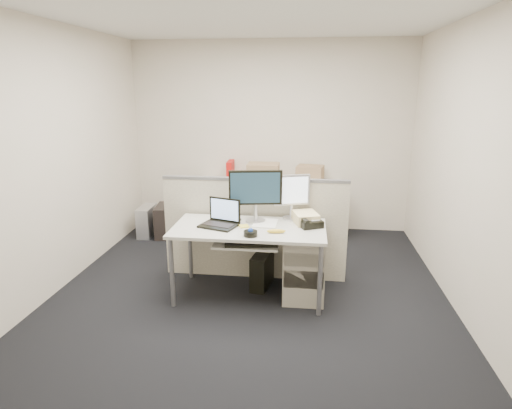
# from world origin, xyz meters

# --- Properties ---
(floor) EXTENTS (4.00, 4.50, 0.01)m
(floor) POSITION_xyz_m (0.00, 0.00, -0.01)
(floor) COLOR black
(floor) RESTS_ON ground
(ceiling) EXTENTS (4.00, 4.50, 0.01)m
(ceiling) POSITION_xyz_m (0.00, 0.00, 2.70)
(ceiling) COLOR white
(ceiling) RESTS_ON ground
(wall_back) EXTENTS (4.00, 0.02, 2.70)m
(wall_back) POSITION_xyz_m (0.00, 2.25, 1.35)
(wall_back) COLOR beige
(wall_back) RESTS_ON ground
(wall_front) EXTENTS (4.00, 0.02, 2.70)m
(wall_front) POSITION_xyz_m (0.00, -2.25, 1.35)
(wall_front) COLOR beige
(wall_front) RESTS_ON ground
(wall_left) EXTENTS (0.02, 4.50, 2.70)m
(wall_left) POSITION_xyz_m (-2.00, 0.00, 1.35)
(wall_left) COLOR beige
(wall_left) RESTS_ON ground
(wall_right) EXTENTS (0.02, 4.50, 2.70)m
(wall_right) POSITION_xyz_m (2.00, 0.00, 1.35)
(wall_right) COLOR beige
(wall_right) RESTS_ON ground
(desk) EXTENTS (1.50, 0.75, 0.73)m
(desk) POSITION_xyz_m (0.00, 0.00, 0.66)
(desk) COLOR #BABAAD
(desk) RESTS_ON floor
(keyboard_tray) EXTENTS (0.62, 0.32, 0.02)m
(keyboard_tray) POSITION_xyz_m (0.00, -0.18, 0.62)
(keyboard_tray) COLOR #BABAAD
(keyboard_tray) RESTS_ON desk
(drawer_pedestal) EXTENTS (0.40, 0.55, 0.65)m
(drawer_pedestal) POSITION_xyz_m (0.55, 0.05, 0.33)
(drawer_pedestal) COLOR #AFA693
(drawer_pedestal) RESTS_ON floor
(cubicle_partition) EXTENTS (2.00, 0.06, 1.10)m
(cubicle_partition) POSITION_xyz_m (0.00, 0.45, 0.55)
(cubicle_partition) COLOR beige
(cubicle_partition) RESTS_ON floor
(back_counter) EXTENTS (2.00, 0.60, 0.72)m
(back_counter) POSITION_xyz_m (0.00, 1.93, 0.36)
(back_counter) COLOR #AFA693
(back_counter) RESTS_ON floor
(monitor_main) EXTENTS (0.56, 0.29, 0.53)m
(monitor_main) POSITION_xyz_m (0.04, 0.18, 1.00)
(monitor_main) COLOR black
(monitor_main) RESTS_ON desk
(monitor_small) EXTENTS (0.42, 0.29, 0.46)m
(monitor_small) POSITION_xyz_m (0.40, 0.32, 0.96)
(monitor_small) COLOR #B7B7BC
(monitor_small) RESTS_ON desk
(laptop) EXTENTS (0.41, 0.36, 0.26)m
(laptop) POSITION_xyz_m (-0.30, -0.02, 0.86)
(laptop) COLOR black
(laptop) RESTS_ON desk
(trackball) EXTENTS (0.15, 0.15, 0.05)m
(trackball) POSITION_xyz_m (0.05, -0.26, 0.75)
(trackball) COLOR black
(trackball) RESTS_ON desk
(desk_phone) EXTENTS (0.27, 0.25, 0.07)m
(desk_phone) POSITION_xyz_m (0.60, 0.08, 0.76)
(desk_phone) COLOR black
(desk_phone) RESTS_ON desk
(paper_stack) EXTENTS (0.25, 0.31, 0.01)m
(paper_stack) POSITION_xyz_m (0.15, 0.12, 0.74)
(paper_stack) COLOR white
(paper_stack) RESTS_ON desk
(sticky_pad) EXTENTS (0.12, 0.12, 0.01)m
(sticky_pad) POSITION_xyz_m (-0.05, 0.00, 0.74)
(sticky_pad) COLOR #FFEA49
(sticky_pad) RESTS_ON desk
(travel_mug) EXTENTS (0.11, 0.11, 0.18)m
(travel_mug) POSITION_xyz_m (-0.30, 0.16, 0.82)
(travel_mug) COLOR black
(travel_mug) RESTS_ON desk
(banana) EXTENTS (0.18, 0.07, 0.04)m
(banana) POSITION_xyz_m (0.28, -0.15, 0.75)
(banana) COLOR yellow
(banana) RESTS_ON desk
(cellphone) EXTENTS (0.08, 0.12, 0.01)m
(cellphone) POSITION_xyz_m (-0.15, 0.16, 0.74)
(cellphone) COLOR black
(cellphone) RESTS_ON desk
(manila_folders) EXTENTS (0.30, 0.34, 0.11)m
(manila_folders) POSITION_xyz_m (0.55, 0.20, 0.78)
(manila_folders) COLOR beige
(manila_folders) RESTS_ON desk
(keyboard) EXTENTS (0.51, 0.25, 0.03)m
(keyboard) POSITION_xyz_m (0.05, -0.22, 0.64)
(keyboard) COLOR black
(keyboard) RESTS_ON keyboard_tray
(pc_tower_desk) EXTENTS (0.22, 0.42, 0.37)m
(pc_tower_desk) POSITION_xyz_m (0.11, 0.20, 0.19)
(pc_tower_desk) COLOR black
(pc_tower_desk) RESTS_ON floor
(pc_tower_spare_dark) EXTENTS (0.25, 0.50, 0.44)m
(pc_tower_spare_dark) POSITION_xyz_m (-1.45, 1.63, 0.22)
(pc_tower_spare_dark) COLOR black
(pc_tower_spare_dark) RESTS_ON floor
(pc_tower_spare_silver) EXTENTS (0.20, 0.46, 0.42)m
(pc_tower_spare_silver) POSITION_xyz_m (-1.70, 1.63, 0.21)
(pc_tower_spare_silver) COLOR #B7B7BC
(pc_tower_spare_silver) RESTS_ON floor
(cardboard_box_left) EXTENTS (0.43, 0.32, 0.32)m
(cardboard_box_left) POSITION_xyz_m (-0.05, 1.81, 0.88)
(cardboard_box_left) COLOR #94734C
(cardboard_box_left) RESTS_ON back_counter
(cardboard_box_right) EXTENTS (0.41, 0.34, 0.26)m
(cardboard_box_right) POSITION_xyz_m (0.59, 2.05, 0.85)
(cardboard_box_right) COLOR #94734C
(cardboard_box_right) RESTS_ON back_counter
(red_binder) EXTENTS (0.09, 0.33, 0.31)m
(red_binder) POSITION_xyz_m (-0.55, 2.03, 0.87)
(red_binder) COLOR #B6110E
(red_binder) RESTS_ON back_counter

